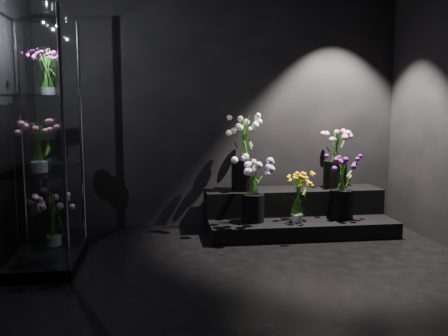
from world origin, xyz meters
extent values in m
plane|color=black|center=(0.00, 0.00, 0.00)|extent=(4.00, 4.00, 0.00)
plane|color=black|center=(0.00, 2.00, 1.40)|extent=(4.00, 0.00, 4.00)
plane|color=black|center=(0.00, -2.00, 1.40)|extent=(4.00, 0.00, 4.00)
cube|color=black|center=(0.75, 1.51, 0.08)|extent=(1.95, 0.87, 0.16)
cube|color=black|center=(0.75, 1.73, 0.30)|extent=(1.95, 0.43, 0.27)
cube|color=black|center=(-1.69, 0.75, 0.05)|extent=(0.57, 0.96, 0.10)
cube|color=white|center=(-1.69, 0.75, 0.81)|extent=(0.51, 0.90, 0.01)
cube|color=white|center=(-1.69, 0.75, 1.43)|extent=(0.51, 0.90, 0.01)
cylinder|color=white|center=(0.68, 1.30, 0.27)|extent=(0.12, 0.12, 0.22)
cylinder|color=black|center=(0.24, 1.38, 0.31)|extent=(0.23, 0.23, 0.29)
cylinder|color=black|center=(1.18, 1.39, 0.32)|extent=(0.25, 0.25, 0.31)
cylinder|color=black|center=(0.20, 1.72, 0.60)|extent=(0.27, 0.27, 0.34)
cylinder|color=black|center=(1.24, 1.73, 0.58)|extent=(0.26, 0.26, 0.30)
cylinder|color=white|center=(-1.68, 0.60, 0.95)|extent=(0.14, 0.14, 0.26)
cylinder|color=white|center=(-1.64, 0.89, 1.54)|extent=(0.13, 0.13, 0.19)
cylinder|color=white|center=(-1.67, 1.00, 0.22)|extent=(0.14, 0.14, 0.25)
camera|label=1|loc=(-0.74, -3.55, 1.39)|focal=40.00mm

